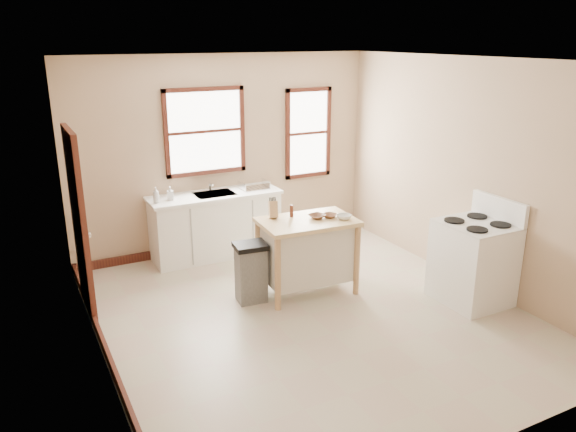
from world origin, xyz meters
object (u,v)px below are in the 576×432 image
(kitchen_island, at_px, (307,256))
(knife_block, at_px, (273,210))
(dish_rack, at_px, (254,185))
(trash_bin, at_px, (251,272))
(bowl_c, at_px, (344,217))
(soap_bottle_b, at_px, (170,193))
(gas_stove, at_px, (474,252))
(soap_bottle_a, at_px, (156,195))
(bowl_b, at_px, (330,216))
(bowl_a, at_px, (317,216))
(pepper_grinder, at_px, (292,211))

(kitchen_island, relative_size, knife_block, 5.69)
(dish_rack, relative_size, knife_block, 2.00)
(trash_bin, bearing_deg, bowl_c, -6.14)
(bowl_c, bearing_deg, soap_bottle_b, 131.41)
(trash_bin, height_order, gas_stove, gas_stove)
(soap_bottle_a, xyz_separation_m, bowl_b, (1.69, -1.61, -0.08))
(soap_bottle_b, bearing_deg, bowl_a, -34.71)
(bowl_a, bearing_deg, pepper_grinder, 142.78)
(kitchen_island, bearing_deg, bowl_c, -20.76)
(bowl_c, bearing_deg, knife_block, 149.68)
(kitchen_island, height_order, knife_block, knife_block)
(soap_bottle_b, height_order, pepper_grinder, soap_bottle_b)
(kitchen_island, height_order, trash_bin, kitchen_island)
(bowl_b, distance_m, trash_bin, 1.17)
(kitchen_island, distance_m, bowl_a, 0.51)
(pepper_grinder, bearing_deg, trash_bin, -169.63)
(bowl_c, bearing_deg, bowl_a, 146.58)
(soap_bottle_a, bearing_deg, pepper_grinder, -27.26)
(bowl_a, height_order, gas_stove, gas_stove)
(soap_bottle_b, height_order, trash_bin, soap_bottle_b)
(dish_rack, height_order, gas_stove, gas_stove)
(bowl_a, bearing_deg, soap_bottle_a, 134.45)
(kitchen_island, bearing_deg, soap_bottle_b, 129.87)
(soap_bottle_a, height_order, bowl_b, soap_bottle_a)
(kitchen_island, bearing_deg, soap_bottle_a, 135.54)
(bowl_b, bearing_deg, gas_stove, -38.92)
(kitchen_island, distance_m, gas_stove, 1.97)
(dish_rack, bearing_deg, trash_bin, -131.18)
(bowl_b, bearing_deg, dish_rack, 98.75)
(kitchen_island, distance_m, trash_bin, 0.73)
(kitchen_island, height_order, bowl_b, bowl_b)
(soap_bottle_b, relative_size, kitchen_island, 0.16)
(pepper_grinder, bearing_deg, knife_block, 163.77)
(bowl_c, distance_m, gas_stove, 1.57)
(bowl_c, bearing_deg, kitchen_island, 155.68)
(bowl_b, bearing_deg, kitchen_island, 171.00)
(soap_bottle_a, relative_size, bowl_b, 1.25)
(bowl_c, distance_m, trash_bin, 1.29)
(bowl_a, height_order, bowl_b, bowl_a)
(dish_rack, relative_size, bowl_c, 2.25)
(dish_rack, xyz_separation_m, bowl_a, (0.10, -1.63, -0.02))
(soap_bottle_b, distance_m, bowl_b, 2.24)
(kitchen_island, height_order, gas_stove, gas_stove)
(pepper_grinder, height_order, bowl_a, pepper_grinder)
(pepper_grinder, bearing_deg, soap_bottle_a, 133.09)
(dish_rack, bearing_deg, bowl_a, -102.00)
(soap_bottle_b, relative_size, gas_stove, 0.15)
(knife_block, relative_size, gas_stove, 0.16)
(soap_bottle_a, bearing_deg, bowl_a, -25.90)
(bowl_c, xyz_separation_m, trash_bin, (-1.12, 0.26, -0.60))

